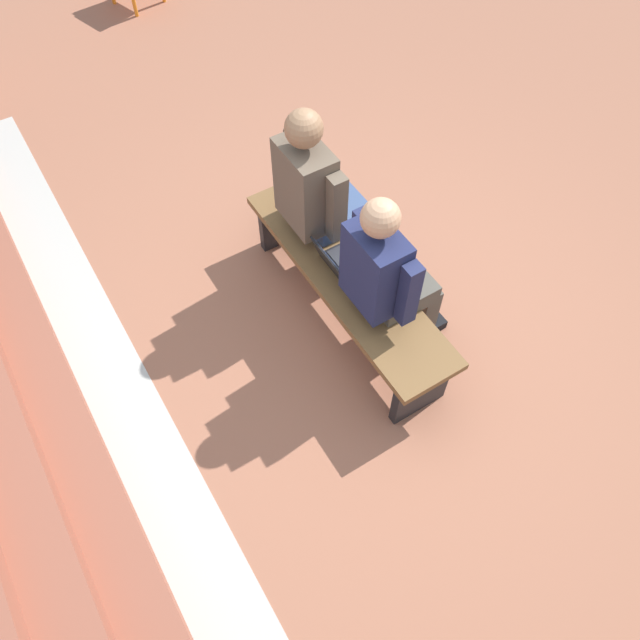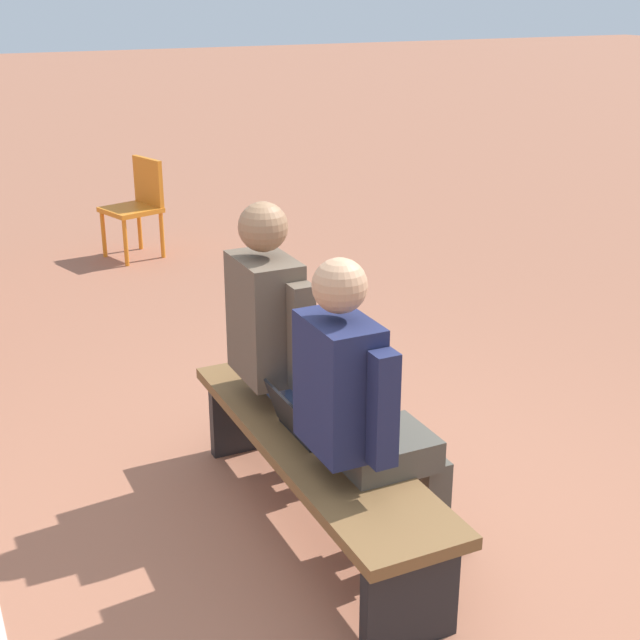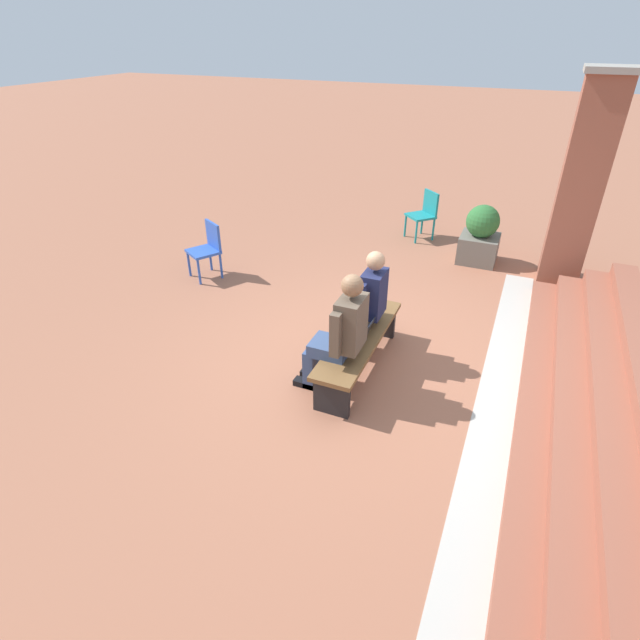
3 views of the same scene
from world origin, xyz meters
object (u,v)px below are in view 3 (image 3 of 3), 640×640
(person_adult, at_px, (340,332))
(planter, at_px, (480,236))
(bench, at_px, (359,343))
(plastic_chair_by_pillar, at_px, (425,212))
(plastic_chair_foreground, at_px, (208,247))
(person_student, at_px, (364,302))
(laptop, at_px, (359,334))

(person_adult, relative_size, planter, 1.46)
(bench, bearing_deg, person_adult, -9.39)
(person_adult, height_order, plastic_chair_by_pillar, person_adult)
(person_adult, xyz_separation_m, plastic_chair_foreground, (-1.83, -2.85, -0.25))
(plastic_chair_by_pillar, distance_m, planter, 1.26)
(person_adult, bearing_deg, bench, 170.61)
(person_student, height_order, plastic_chair_foreground, person_student)
(person_student, xyz_separation_m, plastic_chair_foreground, (-1.10, -2.85, -0.23))
(planter, bearing_deg, person_adult, -12.07)
(bench, bearing_deg, laptop, 13.31)
(plastic_chair_foreground, height_order, plastic_chair_by_pillar, same)
(person_adult, relative_size, plastic_chair_by_pillar, 1.63)
(bench, height_order, person_adult, person_adult)
(person_student, height_order, person_adult, person_adult)
(person_student, relative_size, plastic_chair_by_pillar, 1.57)
(laptop, distance_m, plastic_chair_foreground, 3.27)
(plastic_chair_by_pillar, bearing_deg, planter, 57.59)
(planter, bearing_deg, plastic_chair_by_pillar, -122.41)
(laptop, height_order, planter, planter)
(plastic_chair_by_pillar, bearing_deg, plastic_chair_foreground, -42.60)
(person_adult, bearing_deg, planter, 167.93)
(person_student, distance_m, planter, 3.42)
(bench, distance_m, plastic_chair_by_pillar, 4.29)
(plastic_chair_foreground, bearing_deg, person_student, 68.84)
(person_adult, bearing_deg, person_student, 179.76)
(laptop, xyz_separation_m, planter, (-3.65, 0.78, -0.06))
(person_adult, height_order, planter, person_adult)
(bench, relative_size, person_student, 1.36)
(bench, relative_size, planter, 1.91)
(person_adult, xyz_separation_m, planter, (-4.02, 0.86, -0.29))
(person_adult, height_order, plastic_chair_foreground, person_adult)
(plastic_chair_by_pillar, height_order, planter, planter)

